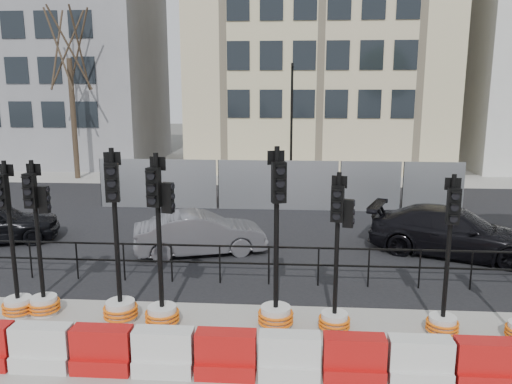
{
  "coord_description": "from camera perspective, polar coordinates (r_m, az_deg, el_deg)",
  "views": [
    {
      "loc": [
        0.51,
        -10.31,
        4.7
      ],
      "look_at": [
        -0.44,
        3.0,
        1.96
      ],
      "focal_mm": 35.0,
      "sensor_mm": 36.0,
      "label": 1
    }
  ],
  "objects": [
    {
      "name": "ground",
      "position": [
        11.34,
        1.17,
        -12.89
      ],
      "size": [
        120.0,
        120.0,
        0.0
      ],
      "primitive_type": "plane",
      "color": "#51514C",
      "rests_on": "ground"
    },
    {
      "name": "sidewalk_near",
      "position": [
        8.7,
        0.09,
        -21.03
      ],
      "size": [
        40.0,
        6.0,
        0.02
      ],
      "primitive_type": "cube",
      "color": "gray",
      "rests_on": "ground"
    },
    {
      "name": "road",
      "position": [
        17.94,
        2.31,
        -3.55
      ],
      "size": [
        40.0,
        14.0,
        0.03
      ],
      "primitive_type": "cube",
      "color": "black",
      "rests_on": "ground"
    },
    {
      "name": "sidewalk_far",
      "position": [
        26.73,
        2.92,
        1.48
      ],
      "size": [
        40.0,
        4.0,
        0.02
      ],
      "primitive_type": "cube",
      "color": "gray",
      "rests_on": "ground"
    },
    {
      "name": "building_grey",
      "position": [
        35.48,
        -20.78,
        14.59
      ],
      "size": [
        11.0,
        9.06,
        14.0
      ],
      "color": "gray",
      "rests_on": "ground"
    },
    {
      "name": "building_cream",
      "position": [
        32.61,
        7.04,
        19.09
      ],
      "size": [
        15.0,
        10.06,
        18.0
      ],
      "color": "beige",
      "rests_on": "ground"
    },
    {
      "name": "kerb_railing",
      "position": [
        12.2,
        1.47,
        -7.61
      ],
      "size": [
        18.0,
        0.04,
        1.0
      ],
      "color": "black",
      "rests_on": "ground"
    },
    {
      "name": "heras_fencing",
      "position": [
        20.51,
        2.54,
        0.29
      ],
      "size": [
        14.33,
        1.72,
        2.0
      ],
      "color": "#97999F",
      "rests_on": "ground"
    },
    {
      "name": "lamp_post_far",
      "position": [
        25.33,
        4.09,
        8.23
      ],
      "size": [
        0.12,
        0.56,
        6.0
      ],
      "color": "black",
      "rests_on": "ground"
    },
    {
      "name": "tree_bare_far",
      "position": [
        28.32,
        -20.63,
        14.84
      ],
      "size": [
        2.0,
        2.0,
        9.0
      ],
      "color": "#473828",
      "rests_on": "ground"
    },
    {
      "name": "barrier_row",
      "position": [
        8.68,
        0.19,
        -18.34
      ],
      "size": [
        14.65,
        0.5,
        0.8
      ],
      "color": "red",
      "rests_on": "ground"
    },
    {
      "name": "traffic_signal_a",
      "position": [
        11.74,
        -25.75,
        -9.6
      ],
      "size": [
        0.65,
        0.65,
        3.32
      ],
      "rotation": [
        0.0,
        0.0,
        -0.14
      ],
      "color": "silver",
      "rests_on": "ground"
    },
    {
      "name": "traffic_signal_b",
      "position": [
        11.54,
        -23.26,
        -9.19
      ],
      "size": [
        0.65,
        0.65,
        3.32
      ],
      "rotation": [
        0.0,
        0.0,
        -0.06
      ],
      "color": "silver",
      "rests_on": "ground"
    },
    {
      "name": "traffic_signal_c",
      "position": [
        10.73,
        -15.37,
        -10.47
      ],
      "size": [
        0.71,
        0.71,
        3.6
      ],
      "rotation": [
        0.0,
        0.0,
        0.22
      ],
      "color": "silver",
      "rests_on": "ground"
    },
    {
      "name": "traffic_signal_d",
      "position": [
        10.28,
        -10.77,
        -10.64
      ],
      "size": [
        0.7,
        0.7,
        3.53
      ],
      "rotation": [
        0.0,
        0.0,
        -0.22
      ],
      "color": "silver",
      "rests_on": "ground"
    },
    {
      "name": "traffic_signal_e",
      "position": [
        10.1,
        2.31,
        -11.38
      ],
      "size": [
        0.72,
        0.72,
        3.66
      ],
      "rotation": [
        0.0,
        0.0,
        0.32
      ],
      "color": "silver",
      "rests_on": "ground"
    },
    {
      "name": "traffic_signal_f",
      "position": [
        10.06,
        9.09,
        -11.59
      ],
      "size": [
        0.63,
        0.63,
        3.2
      ],
      "rotation": [
        0.0,
        0.0,
        -0.23
      ],
      "color": "silver",
      "rests_on": "ground"
    },
    {
      "name": "traffic_signal_g",
      "position": [
        10.5,
        20.7,
        -11.83
      ],
      "size": [
        0.63,
        0.63,
        3.19
      ],
      "rotation": [
        0.0,
        0.0,
        -0.08
      ],
      "color": "silver",
      "rests_on": "ground"
    },
    {
      "name": "car_b",
      "position": [
        14.58,
        -6.39,
        -4.72
      ],
      "size": [
        3.41,
        4.5,
        1.24
      ],
      "primitive_type": "imported",
      "rotation": [
        0.0,
        0.0,
        1.87
      ],
      "color": "#535258",
      "rests_on": "ground"
    },
    {
      "name": "car_c",
      "position": [
        15.46,
        21.65,
        -4.27
      ],
      "size": [
        5.15,
        6.06,
        1.38
      ],
      "primitive_type": "imported",
      "rotation": [
        0.0,
        0.0,
        1.2
      ],
      "color": "black",
      "rests_on": "ground"
    }
  ]
}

